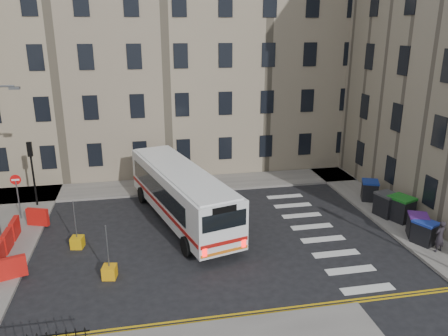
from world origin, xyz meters
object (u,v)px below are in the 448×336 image
object	(u,v)px
wheelie_bin_b	(417,225)
bollard_chevron	(110,272)
wheelie_bin_a	(425,232)
wheelie_bin_e	(370,190)
bus	(181,192)
bollard_yellow	(77,242)
wheelie_bin_c	(401,208)
wheelie_bin_d	(387,204)
pedestrian	(440,236)

from	to	relation	value
wheelie_bin_b	bollard_chevron	xyz separation A→B (m)	(-16.00, -0.82, -0.47)
wheelie_bin_a	wheelie_bin_e	distance (m)	6.13
bus	bollard_yellow	size ratio (longest dim) A/B	19.38
bollard_chevron	wheelie_bin_e	bearing A→B (deg)	20.88
wheelie_bin_c	bollard_chevron	bearing A→B (deg)	168.62
wheelie_bin_d	pedestrian	bearing A→B (deg)	-102.66
wheelie_bin_e	bollard_yellow	distance (m)	18.17
wheelie_bin_b	wheelie_bin_c	size ratio (longest dim) A/B	0.88
wheelie_bin_c	bollard_yellow	size ratio (longest dim) A/B	2.70
wheelie_bin_e	bollard_chevron	distance (m)	17.30
wheelie_bin_a	wheelie_bin_e	xyz separation A→B (m)	(0.27, 6.13, 0.03)
wheelie_bin_a	wheelie_bin_d	distance (m)	3.61
wheelie_bin_c	pedestrian	distance (m)	3.81
pedestrian	bollard_chevron	world-z (taller)	pedestrian
bus	bollard_yellow	xyz separation A→B (m)	(-5.62, -2.28, -1.49)
wheelie_bin_c	wheelie_bin_a	bearing A→B (deg)	-119.87
wheelie_bin_d	wheelie_bin_e	xyz separation A→B (m)	(0.27, 2.52, -0.06)
bus	wheelie_bin_c	xyz separation A→B (m)	(12.47, -2.68, -0.92)
wheelie_bin_c	pedestrian	bearing A→B (deg)	-115.58
bus	wheelie_bin_e	bearing A→B (deg)	-12.41
wheelie_bin_d	wheelie_bin_b	bearing A→B (deg)	-102.26
wheelie_bin_a	wheelie_bin_d	world-z (taller)	wheelie_bin_d
wheelie_bin_b	wheelie_bin_a	bearing A→B (deg)	-73.14
wheelie_bin_b	wheelie_bin_c	xyz separation A→B (m)	(0.32, 2.07, 0.10)
wheelie_bin_a	wheelie_bin_d	size ratio (longest dim) A/B	0.93
pedestrian	bollard_chevron	xyz separation A→B (m)	(-16.04, 0.91, -0.67)
wheelie_bin_a	wheelie_bin_c	bearing A→B (deg)	56.88
wheelie_bin_d	wheelie_bin_e	distance (m)	2.54
wheelie_bin_d	bus	bearing A→B (deg)	156.32
wheelie_bin_b	wheelie_bin_d	distance (m)	2.82
bus	wheelie_bin_b	world-z (taller)	bus
bollard_chevron	bus	bearing A→B (deg)	55.42
bollard_yellow	wheelie_bin_a	bearing A→B (deg)	-10.42
wheelie_bin_e	pedestrian	distance (m)	7.08
wheelie_bin_c	bus	bearing A→B (deg)	146.45
wheelie_bin_e	bollard_chevron	world-z (taller)	wheelie_bin_e
bollard_chevron	wheelie_bin_a	bearing A→B (deg)	0.13
pedestrian	bus	bearing A→B (deg)	-42.64
wheelie_bin_b	wheelie_bin_e	world-z (taller)	wheelie_bin_e
wheelie_bin_c	pedestrian	xyz separation A→B (m)	(-0.28, -3.80, 0.10)
wheelie_bin_a	pedestrian	bearing A→B (deg)	-105.85
bus	pedestrian	world-z (taller)	bus
wheelie_bin_a	wheelie_bin_b	xyz separation A→B (m)	(0.11, 0.79, 0.01)
bus	pedestrian	distance (m)	13.84
wheelie_bin_c	bollard_yellow	world-z (taller)	wheelie_bin_c
bus	bollard_chevron	size ratio (longest dim) A/B	19.38
wheelie_bin_e	wheelie_bin_a	bearing A→B (deg)	-68.56
wheelie_bin_a	bollard_yellow	world-z (taller)	wheelie_bin_a
bus	wheelie_bin_b	xyz separation A→B (m)	(12.16, -4.75, -1.01)
wheelie_bin_b	pedestrian	world-z (taller)	pedestrian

